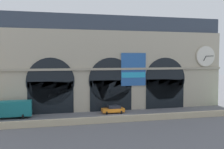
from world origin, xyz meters
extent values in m
plane|color=slate|center=(0.00, 0.00, 0.00)|extent=(200.00, 200.00, 0.00)
cube|color=#BCAD8C|center=(0.00, -4.86, 0.53)|extent=(90.00, 0.70, 1.06)
cube|color=#B2A891|center=(0.00, 7.25, 8.22)|extent=(50.52, 4.50, 16.44)
cube|color=#333D4C|center=(0.00, 7.55, 18.04)|extent=(50.52, 3.90, 3.20)
cube|color=black|center=(-12.03, 4.95, 3.15)|extent=(8.75, 0.20, 6.31)
cylinder|color=black|center=(-12.03, 4.95, 6.31)|extent=(9.21, 0.20, 9.21)
cube|color=black|center=(0.00, 4.95, 3.15)|extent=(8.75, 0.20, 6.31)
cylinder|color=black|center=(0.00, 4.95, 6.31)|extent=(9.21, 0.20, 9.21)
cube|color=black|center=(12.03, 4.95, 3.15)|extent=(8.75, 0.20, 6.31)
cylinder|color=black|center=(12.03, 4.95, 6.31)|extent=(9.21, 0.20, 9.21)
cylinder|color=#B2A891|center=(21.70, 4.85, 11.26)|extent=(4.81, 0.25, 4.81)
cylinder|color=silver|center=(21.70, 4.73, 11.26)|extent=(4.45, 0.06, 4.45)
cube|color=black|center=(21.40, 4.67, 10.72)|extent=(0.73, 0.04, 1.15)
cube|color=black|center=(22.64, 4.65, 11.28)|extent=(1.90, 0.04, 0.16)
cube|color=#2659A5|center=(4.80, 4.83, 8.47)|extent=(5.35, 0.12, 6.81)
cube|color=#26A5D8|center=(4.80, 4.75, 7.32)|extent=(5.14, 0.04, 1.11)
cube|color=#A49A85|center=(0.00, 4.85, 8.60)|extent=(50.52, 0.50, 0.44)
cube|color=#19727A|center=(-18.23, 2.53, 1.77)|extent=(5.50, 2.30, 2.70)
cylinder|color=black|center=(-16.98, 1.50, 0.42)|extent=(0.28, 0.84, 0.84)
cylinder|color=black|center=(-16.98, 3.57, 0.42)|extent=(0.28, 0.84, 0.84)
cube|color=orange|center=(-0.24, 2.34, 0.65)|extent=(4.40, 1.80, 0.70)
cube|color=black|center=(-0.02, 2.34, 1.27)|extent=(2.46, 1.62, 0.55)
cylinder|color=black|center=(-1.69, 1.53, 0.30)|extent=(0.28, 0.60, 0.60)
cylinder|color=black|center=(-1.69, 3.15, 0.30)|extent=(0.28, 0.60, 0.60)
cylinder|color=black|center=(1.22, 1.53, 0.30)|extent=(0.28, 0.60, 0.60)
cylinder|color=black|center=(1.22, 3.15, 0.30)|extent=(0.28, 0.60, 0.60)
camera|label=1|loc=(-12.81, -47.39, 10.76)|focal=42.45mm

